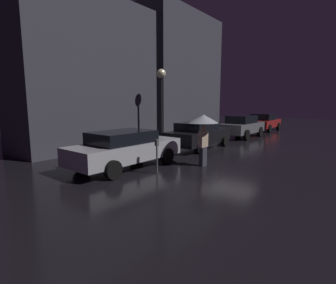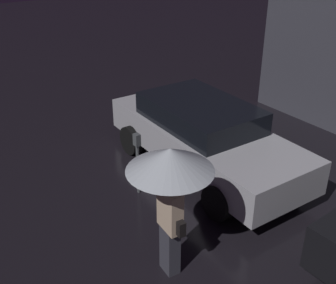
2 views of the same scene
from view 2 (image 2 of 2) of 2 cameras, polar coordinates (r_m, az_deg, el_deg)
name	(u,v)px [view 2 (image 2 of 2)]	position (r m, az deg, el deg)	size (l,w,h in m)	color
parked_car_silver	(204,135)	(8.43, 4.85, 0.96)	(4.62, 1.97, 1.40)	#B7B7BF
pedestrian_with_umbrella	(170,173)	(5.40, 0.30, -4.21)	(1.15, 1.15, 2.01)	#383842
parking_meter	(138,157)	(7.60, -4.15, -2.04)	(0.12, 0.10, 1.21)	#4C5154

